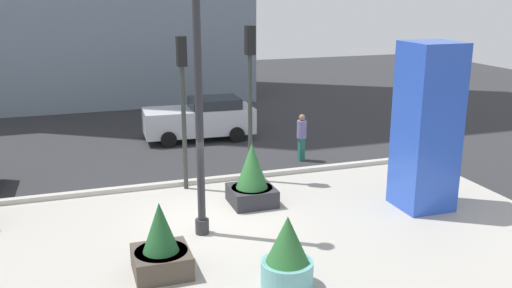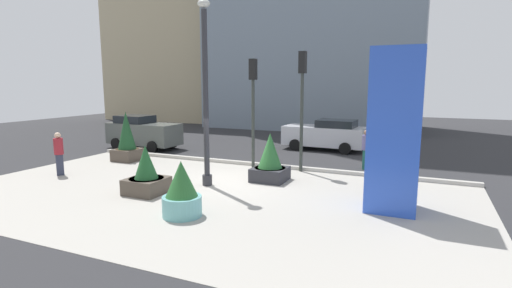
{
  "view_description": "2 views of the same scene",
  "coord_description": "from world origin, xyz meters",
  "px_view_note": "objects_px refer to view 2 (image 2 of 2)",
  "views": [
    {
      "loc": [
        -3.37,
        -13.99,
        6.17
      ],
      "look_at": [
        1.49,
        0.53,
        1.93
      ],
      "focal_mm": 39.46,
      "sensor_mm": 36.0,
      "label": 1
    },
    {
      "loc": [
        6.92,
        -12.86,
        3.79
      ],
      "look_at": [
        0.84,
        0.95,
        1.4
      ],
      "focal_mm": 27.24,
      "sensor_mm": 36.0,
      "label": 2
    }
  ],
  "objects_px": {
    "traffic_light_corner": "(302,92)",
    "pedestrian_crossing": "(59,151)",
    "potted_plant_by_pillar": "(270,161)",
    "car_intersection": "(326,135)",
    "art_pillar_blue": "(395,131)",
    "car_passing_lane": "(143,132)",
    "potted_plant_mid_plaza": "(146,175)",
    "lamp_post": "(206,98)",
    "traffic_light_far_side": "(253,95)",
    "potted_plant_curbside": "(182,192)",
    "pedestrian_on_sidewalk": "(366,147)",
    "potted_plant_near_right": "(127,140)"
  },
  "relations": [
    {
      "from": "lamp_post",
      "to": "car_intersection",
      "type": "bearing_deg",
      "value": 77.02
    },
    {
      "from": "potted_plant_by_pillar",
      "to": "car_passing_lane",
      "type": "relative_size",
      "value": 0.43
    },
    {
      "from": "art_pillar_blue",
      "to": "potted_plant_curbside",
      "type": "relative_size",
      "value": 2.95
    },
    {
      "from": "traffic_light_corner",
      "to": "art_pillar_blue",
      "type": "bearing_deg",
      "value": -43.49
    },
    {
      "from": "potted_plant_by_pillar",
      "to": "potted_plant_mid_plaza",
      "type": "relative_size",
      "value": 1.11
    },
    {
      "from": "art_pillar_blue",
      "to": "potted_plant_near_right",
      "type": "distance_m",
      "value": 12.83
    },
    {
      "from": "potted_plant_near_right",
      "to": "pedestrian_on_sidewalk",
      "type": "distance_m",
      "value": 11.29
    },
    {
      "from": "lamp_post",
      "to": "car_passing_lane",
      "type": "xyz_separation_m",
      "value": [
        -7.67,
        5.64,
        -2.29
      ]
    },
    {
      "from": "potted_plant_by_pillar",
      "to": "traffic_light_corner",
      "type": "height_order",
      "value": "traffic_light_corner"
    },
    {
      "from": "art_pillar_blue",
      "to": "potted_plant_mid_plaza",
      "type": "xyz_separation_m",
      "value": [
        -7.85,
        -1.61,
        -1.73
      ]
    },
    {
      "from": "potted_plant_mid_plaza",
      "to": "car_intersection",
      "type": "distance_m",
      "value": 11.73
    },
    {
      "from": "lamp_post",
      "to": "pedestrian_crossing",
      "type": "xyz_separation_m",
      "value": [
        -6.36,
        -1.08,
        -2.24
      ]
    },
    {
      "from": "traffic_light_corner",
      "to": "pedestrian_crossing",
      "type": "distance_m",
      "value": 10.32
    },
    {
      "from": "car_passing_lane",
      "to": "car_intersection",
      "type": "bearing_deg",
      "value": 20.95
    },
    {
      "from": "traffic_light_far_side",
      "to": "car_intersection",
      "type": "relative_size",
      "value": 1.04
    },
    {
      "from": "lamp_post",
      "to": "potted_plant_curbside",
      "type": "relative_size",
      "value": 4.1
    },
    {
      "from": "pedestrian_crossing",
      "to": "car_passing_lane",
      "type": "bearing_deg",
      "value": 100.96
    },
    {
      "from": "potted_plant_curbside",
      "to": "car_passing_lane",
      "type": "height_order",
      "value": "car_passing_lane"
    },
    {
      "from": "potted_plant_curbside",
      "to": "potted_plant_by_pillar",
      "type": "relative_size",
      "value": 0.87
    },
    {
      "from": "potted_plant_by_pillar",
      "to": "car_passing_lane",
      "type": "distance_m",
      "value": 10.37
    },
    {
      "from": "potted_plant_near_right",
      "to": "car_passing_lane",
      "type": "xyz_separation_m",
      "value": [
        -1.69,
        3.2,
        -0.09
      ]
    },
    {
      "from": "art_pillar_blue",
      "to": "car_passing_lane",
      "type": "height_order",
      "value": "art_pillar_blue"
    },
    {
      "from": "potted_plant_by_pillar",
      "to": "car_intersection",
      "type": "relative_size",
      "value": 0.4
    },
    {
      "from": "potted_plant_curbside",
      "to": "potted_plant_by_pillar",
      "type": "height_order",
      "value": "potted_plant_by_pillar"
    },
    {
      "from": "potted_plant_by_pillar",
      "to": "pedestrian_crossing",
      "type": "height_order",
      "value": "potted_plant_by_pillar"
    },
    {
      "from": "potted_plant_near_right",
      "to": "car_passing_lane",
      "type": "distance_m",
      "value": 3.62
    },
    {
      "from": "potted_plant_by_pillar",
      "to": "pedestrian_on_sidewalk",
      "type": "xyz_separation_m",
      "value": [
        3.1,
        3.59,
        0.18
      ]
    },
    {
      "from": "traffic_light_far_side",
      "to": "potted_plant_near_right",
      "type": "bearing_deg",
      "value": -170.3
    },
    {
      "from": "art_pillar_blue",
      "to": "traffic_light_far_side",
      "type": "bearing_deg",
      "value": 149.31
    },
    {
      "from": "lamp_post",
      "to": "potted_plant_by_pillar",
      "type": "bearing_deg",
      "value": 40.08
    },
    {
      "from": "potted_plant_by_pillar",
      "to": "car_intersection",
      "type": "height_order",
      "value": "potted_plant_by_pillar"
    },
    {
      "from": "potted_plant_curbside",
      "to": "pedestrian_crossing",
      "type": "bearing_deg",
      "value": 164.0
    },
    {
      "from": "traffic_light_corner",
      "to": "pedestrian_crossing",
      "type": "relative_size",
      "value": 2.83
    },
    {
      "from": "potted_plant_curbside",
      "to": "pedestrian_on_sidewalk",
      "type": "xyz_separation_m",
      "value": [
        3.88,
        8.39,
        0.26
      ]
    },
    {
      "from": "potted_plant_mid_plaza",
      "to": "traffic_light_far_side",
      "type": "distance_m",
      "value": 6.12
    },
    {
      "from": "lamp_post",
      "to": "traffic_light_far_side",
      "type": "distance_m",
      "value": 3.53
    },
    {
      "from": "potted_plant_by_pillar",
      "to": "art_pillar_blue",
      "type": "bearing_deg",
      "value": -20.77
    },
    {
      "from": "traffic_light_far_side",
      "to": "traffic_light_corner",
      "type": "relative_size",
      "value": 0.95
    },
    {
      "from": "potted_plant_by_pillar",
      "to": "car_intersection",
      "type": "bearing_deg",
      "value": 87.89
    },
    {
      "from": "lamp_post",
      "to": "potted_plant_mid_plaza",
      "type": "height_order",
      "value": "lamp_post"
    },
    {
      "from": "potted_plant_mid_plaza",
      "to": "art_pillar_blue",
      "type": "bearing_deg",
      "value": 11.59
    },
    {
      "from": "car_passing_lane",
      "to": "pedestrian_crossing",
      "type": "distance_m",
      "value": 6.85
    },
    {
      "from": "lamp_post",
      "to": "potted_plant_mid_plaza",
      "type": "distance_m",
      "value": 3.41
    },
    {
      "from": "lamp_post",
      "to": "car_passing_lane",
      "type": "height_order",
      "value": "lamp_post"
    },
    {
      "from": "art_pillar_blue",
      "to": "traffic_light_far_side",
      "type": "relative_size",
      "value": 0.99
    },
    {
      "from": "pedestrian_on_sidewalk",
      "to": "potted_plant_curbside",
      "type": "bearing_deg",
      "value": -114.82
    },
    {
      "from": "potted_plant_near_right",
      "to": "potted_plant_mid_plaza",
      "type": "distance_m",
      "value": 6.28
    },
    {
      "from": "potted_plant_mid_plaza",
      "to": "traffic_light_corner",
      "type": "bearing_deg",
      "value": 54.68
    },
    {
      "from": "potted_plant_mid_plaza",
      "to": "traffic_light_corner",
      "type": "height_order",
      "value": "traffic_light_corner"
    },
    {
      "from": "potted_plant_curbside",
      "to": "traffic_light_corner",
      "type": "distance_m",
      "value": 7.49
    }
  ]
}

